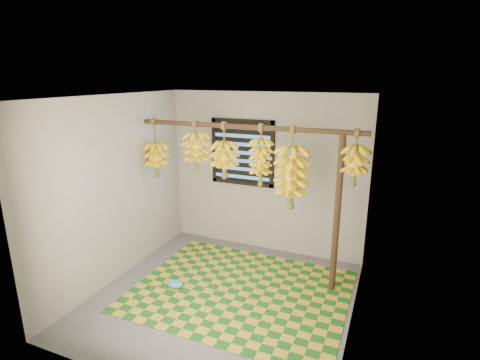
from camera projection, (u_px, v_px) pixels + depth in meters
The scene contains 16 objects.
floor at pixel (223, 298), 4.58m from camera, with size 3.00×3.00×0.01m, color #4A4A4A.
ceiling at pixel (220, 96), 3.93m from camera, with size 3.00×3.00×0.01m, color silver.
wall_back at pixel (265, 174), 5.59m from camera, with size 3.00×0.01×2.40m, color gray.
wall_left at pixel (116, 190), 4.81m from camera, with size 0.01×3.00×2.40m, color gray.
wall_right at pixel (359, 224), 3.69m from camera, with size 0.01×3.00×2.40m, color gray.
window at pixel (242, 153), 5.61m from camera, with size 1.00×0.04×1.00m.
hanging_pole at pixel (245, 127), 4.66m from camera, with size 0.06×0.06×3.00m, color #3A2A18.
support_post at pixel (337, 215), 4.48m from camera, with size 0.08×0.08×2.00m, color #3A2A18.
woven_mat at pixel (241, 291), 4.71m from camera, with size 2.60×2.08×0.01m, color #1A5318.
plastic_bag at pixel (175, 284), 4.77m from camera, with size 0.21×0.15×0.08m, color #3998D7.
banana_bunch_a at pixel (156, 159), 5.30m from camera, with size 0.32×0.32×0.82m.
banana_bunch_b at pixel (196, 152), 5.02m from camera, with size 0.35×0.35×0.70m.
banana_bunch_c at pixel (224, 160), 4.88m from camera, with size 0.35×0.35×0.74m.
banana_bunch_d at pixel (261, 162), 4.69m from camera, with size 0.28×0.28×0.79m.
banana_bunch_e at pixel (291, 178), 4.59m from camera, with size 0.40×0.40×1.03m.
banana_bunch_f at pixel (354, 165), 4.25m from camera, with size 0.30×0.30×0.66m.
Camera 1 is at (1.75, -3.62, 2.62)m, focal length 28.00 mm.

